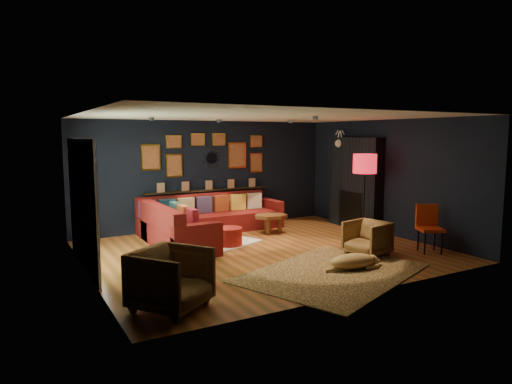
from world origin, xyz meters
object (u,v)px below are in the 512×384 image
armchair_left (171,276)px  gold_stool (188,272)px  pouf (229,236)px  orange_chair (429,224)px  coffee_table (271,218)px  floor_lamp (365,167)px  dog (353,258)px  sectional (199,223)px  armchair_right (367,236)px

armchair_left → gold_stool: size_ratio=2.15×
pouf → orange_chair: (3.20, -2.27, 0.34)m
orange_chair → coffee_table: bearing=147.8°
floor_lamp → dog: 2.87m
orange_chair → floor_lamp: 1.86m
sectional → floor_lamp: size_ratio=1.84×
dog → orange_chair: bearing=15.3°
pouf → gold_stool: size_ratio=1.32×
sectional → armchair_right: sectional is taller
pouf → armchair_right: size_ratio=0.76×
orange_chair → dog: 2.14m
armchair_left → dog: bearing=-31.9°
gold_stool → armchair_right: bearing=-0.2°
coffee_table → dog: size_ratio=0.81×
orange_chair → dog: orange_chair is taller
sectional → pouf: (0.20, -1.10, -0.12)m
armchair_left → dog: armchair_left is taller
coffee_table → gold_stool: (-3.02, -2.58, -0.14)m
gold_stool → dog: 2.77m
pouf → dog: (1.10, -2.50, -0.01)m
coffee_table → sectional: bearing=165.6°
pouf → armchair_right: 2.75m
armchair_right → orange_chair: (1.23, -0.37, 0.18)m
coffee_table → armchair_left: size_ratio=1.05×
sectional → dog: size_ratio=3.01×
armchair_right → floor_lamp: bearing=129.6°
sectional → coffee_table: (1.61, -0.42, 0.03)m
armchair_right → floor_lamp: floor_lamp is taller
pouf → coffee_table: bearing=26.0°
armchair_left → gold_stool: bearing=21.2°
sectional → gold_stool: bearing=-115.1°
sectional → armchair_right: (2.17, -3.01, 0.04)m
gold_stool → floor_lamp: size_ratio=0.22×
pouf → gold_stool: gold_stool is taller
dog → coffee_table: bearing=93.3°
sectional → pouf: sectional is taller
sectional → pouf: 1.13m
coffee_table → armchair_right: (0.56, -2.59, 0.01)m
armchair_left → floor_lamp: bearing=-14.3°
armchair_left → floor_lamp: (5.05, 1.95, 1.13)m
gold_stool → floor_lamp: 4.85m
orange_chair → sectional: bearing=162.0°
gold_stool → dog: bearing=-12.8°
dog → armchair_right: bearing=43.5°
gold_stool → orange_chair: bearing=-4.6°
pouf → orange_chair: 3.94m
armchair_left → armchair_right: bearing=-24.4°
floor_lamp → armchair_right: bearing=-129.4°
pouf → armchair_left: size_ratio=0.62×
sectional → armchair_left: 4.27m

